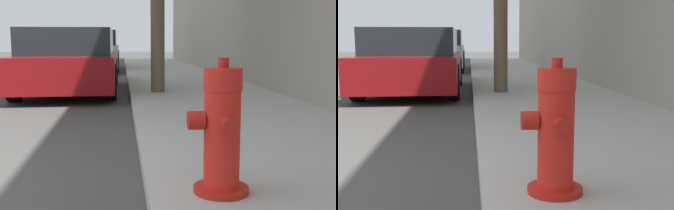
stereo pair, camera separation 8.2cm
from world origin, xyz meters
TOP-DOWN VIEW (x-y plane):
  - sidewalk_slab at (3.47, 0.00)m, footprint 2.63×40.00m
  - fire_hydrant at (2.60, -0.20)m, footprint 0.38×0.39m
  - parked_car_near at (0.99, 6.08)m, footprint 1.86×4.10m
  - parked_car_mid at (1.07, 12.64)m, footprint 1.70×4.24m

SIDE VIEW (x-z plane):
  - sidewalk_slab at x=3.47m, z-range 0.00..0.12m
  - fire_hydrant at x=2.60m, z-range 0.08..0.91m
  - parked_car_near at x=0.99m, z-range -0.01..1.27m
  - parked_car_mid at x=1.07m, z-range -0.01..1.40m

